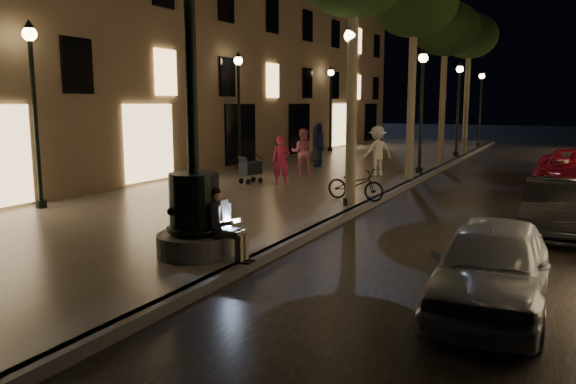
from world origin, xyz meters
The scene contains 27 objects.
ground centered at (0.00, 15.00, 0.00)m, with size 120.00×120.00×0.00m, color black.
cobble_lane centered at (3.00, 15.00, 0.01)m, with size 6.00×45.00×0.02m, color black.
promenade centered at (-4.00, 15.00, 0.10)m, with size 8.00×45.00×0.20m, color #69635C.
curb_strip centered at (0.00, 15.00, 0.10)m, with size 0.25×45.00×0.20m, color #59595B.
building_left centered at (-12.00, 18.00, 7.50)m, with size 8.00×36.00×15.00m, color #7B674D.
fountain_lamppost centered at (-1.00, 2.00, 1.21)m, with size 1.40×1.40×5.21m.
seated_man_laptop centered at (-0.39, 2.00, 0.88)m, with size 0.90×0.31×1.27m.
tree_second centered at (-0.20, 14.00, 6.33)m, with size 3.00×3.00×7.40m.
tree_third centered at (-0.30, 20.00, 6.14)m, with size 3.00×3.00×7.20m.
tree_far centered at (-0.22, 26.00, 6.43)m, with size 3.00×3.00×7.50m.
lamp_curb_a centered at (-0.30, 8.00, 3.24)m, with size 0.36×0.36×4.81m.
lamp_curb_b centered at (-0.30, 16.00, 3.24)m, with size 0.36×0.36×4.81m.
lamp_curb_c centered at (-0.30, 24.00, 3.24)m, with size 0.36×0.36×4.81m.
lamp_curb_d centered at (-0.30, 32.00, 3.24)m, with size 0.36×0.36×4.81m.
lamp_left_a centered at (-7.40, 4.00, 3.24)m, with size 0.36×0.36×4.81m.
lamp_left_b centered at (-7.40, 14.00, 3.24)m, with size 0.36×0.36×4.81m.
lamp_left_c centered at (-7.40, 24.00, 3.24)m, with size 0.36×0.36×4.81m.
stroller centered at (-4.77, 10.41, 0.72)m, with size 0.61×1.04×1.05m.
car_front centered at (4.06, 2.11, 0.64)m, with size 1.52×3.78×1.29m, color #AAAEB2.
car_second centered at (4.77, 7.58, 0.62)m, with size 1.31×3.74×1.23m, color black.
car_third centered at (5.20, 14.22, 0.72)m, with size 2.39×5.19×1.44m, color maroon.
pedestrian_red centered at (-3.69, 10.62, 1.02)m, with size 0.60×0.39×1.65m, color #D32A57.
pedestrian_pink centered at (-4.14, 13.26, 1.09)m, with size 0.86×0.67×1.78m, color #D26F93.
pedestrian_white centered at (-1.55, 14.45, 1.14)m, with size 1.21×0.70×1.87m, color white.
pedestrian_blue centered at (-4.72, 16.18, 1.15)m, with size 1.11×0.46×1.90m, color navy.
pedestrian_dark centered at (-5.53, 17.84, 1.03)m, with size 0.82×0.53×1.67m, color #323237.
bicycle centered at (-0.40, 8.84, 0.65)m, with size 0.60×1.72×0.90m, color black.
Camera 1 is at (4.92, -6.10, 2.93)m, focal length 35.00 mm.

